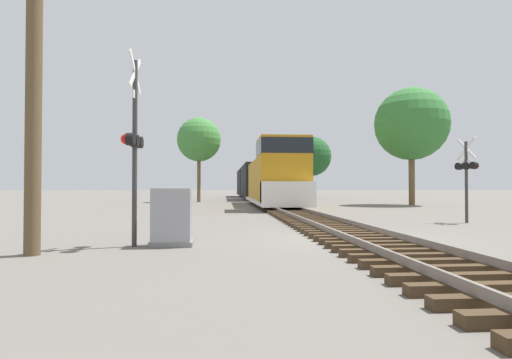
{
  "coord_description": "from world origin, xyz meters",
  "views": [
    {
      "loc": [
        -3.72,
        -10.86,
        1.46
      ],
      "look_at": [
        -2.19,
        7.81,
        1.82
      ],
      "focal_mm": 28.0,
      "sensor_mm": 36.0,
      "label": 1
    }
  ],
  "objects_px": {
    "crossing_signal_near": "(134,142)",
    "relay_cabinet": "(172,218)",
    "freight_train": "(257,182)",
    "utility_pole": "(34,29)",
    "tree_mid_background": "(199,140)",
    "tree_deep_background": "(311,156)",
    "tree_far_right": "(411,124)",
    "crossing_signal_far": "(467,170)"
  },
  "relations": [
    {
      "from": "crossing_signal_near",
      "to": "relay_cabinet",
      "type": "relative_size",
      "value": 3.33
    },
    {
      "from": "freight_train",
      "to": "crossing_signal_near",
      "type": "bearing_deg",
      "value": -99.85
    },
    {
      "from": "utility_pole",
      "to": "tree_mid_background",
      "type": "bearing_deg",
      "value": 86.88
    },
    {
      "from": "freight_train",
      "to": "utility_pole",
      "type": "relative_size",
      "value": 4.67
    },
    {
      "from": "tree_deep_background",
      "to": "relay_cabinet",
      "type": "bearing_deg",
      "value": -106.68
    },
    {
      "from": "tree_far_right",
      "to": "utility_pole",
      "type": "bearing_deg",
      "value": -130.84
    },
    {
      "from": "tree_far_right",
      "to": "tree_mid_background",
      "type": "height_order",
      "value": "tree_far_right"
    },
    {
      "from": "crossing_signal_far",
      "to": "tree_deep_background",
      "type": "relative_size",
      "value": 0.4
    },
    {
      "from": "freight_train",
      "to": "crossing_signal_far",
      "type": "xyz_separation_m",
      "value": [
        6.21,
        -28.65,
        0.11
      ]
    },
    {
      "from": "crossing_signal_near",
      "to": "tree_deep_background",
      "type": "height_order",
      "value": "tree_deep_background"
    },
    {
      "from": "utility_pole",
      "to": "relay_cabinet",
      "type": "bearing_deg",
      "value": 22.01
    },
    {
      "from": "tree_far_right",
      "to": "tree_mid_background",
      "type": "distance_m",
      "value": 19.55
    },
    {
      "from": "freight_train",
      "to": "relay_cabinet",
      "type": "bearing_deg",
      "value": -98.33
    },
    {
      "from": "freight_train",
      "to": "crossing_signal_near",
      "type": "relative_size",
      "value": 9.39
    },
    {
      "from": "tree_far_right",
      "to": "tree_deep_background",
      "type": "bearing_deg",
      "value": 96.25
    },
    {
      "from": "tree_mid_background",
      "to": "utility_pole",
      "type": "bearing_deg",
      "value": -93.12
    },
    {
      "from": "freight_train",
      "to": "utility_pole",
      "type": "xyz_separation_m",
      "value": [
        -7.8,
        -35.27,
        2.82
      ]
    },
    {
      "from": "freight_train",
      "to": "tree_far_right",
      "type": "height_order",
      "value": "tree_far_right"
    },
    {
      "from": "crossing_signal_far",
      "to": "utility_pole",
      "type": "xyz_separation_m",
      "value": [
        -14.01,
        -6.62,
        2.72
      ]
    },
    {
      "from": "crossing_signal_near",
      "to": "tree_deep_background",
      "type": "xyz_separation_m",
      "value": [
        14.8,
        46.31,
        3.32
      ]
    },
    {
      "from": "crossing_signal_near",
      "to": "tree_mid_background",
      "type": "distance_m",
      "value": 29.75
    },
    {
      "from": "crossing_signal_near",
      "to": "tree_deep_background",
      "type": "bearing_deg",
      "value": 165.97
    },
    {
      "from": "crossing_signal_far",
      "to": "relay_cabinet",
      "type": "xyz_separation_m",
      "value": [
        -11.21,
        -5.49,
        -1.47
      ]
    },
    {
      "from": "crossing_signal_near",
      "to": "tree_far_right",
      "type": "xyz_separation_m",
      "value": [
        17.54,
        21.34,
        4.04
      ]
    },
    {
      "from": "freight_train",
      "to": "tree_mid_background",
      "type": "xyz_separation_m",
      "value": [
        -6.13,
        -4.62,
        4.07
      ]
    },
    {
      "from": "crossing_signal_far",
      "to": "relay_cabinet",
      "type": "distance_m",
      "value": 12.56
    },
    {
      "from": "crossing_signal_far",
      "to": "utility_pole",
      "type": "bearing_deg",
      "value": 97.55
    },
    {
      "from": "utility_pole",
      "to": "tree_deep_background",
      "type": "distance_m",
      "value": 50.28
    },
    {
      "from": "freight_train",
      "to": "tree_far_right",
      "type": "distance_m",
      "value": 17.88
    },
    {
      "from": "relay_cabinet",
      "to": "tree_far_right",
      "type": "bearing_deg",
      "value": 52.09
    },
    {
      "from": "crossing_signal_near",
      "to": "tree_far_right",
      "type": "bearing_deg",
      "value": 144.28
    },
    {
      "from": "relay_cabinet",
      "to": "tree_mid_background",
      "type": "height_order",
      "value": "tree_mid_background"
    },
    {
      "from": "utility_pole",
      "to": "tree_deep_background",
      "type": "relative_size",
      "value": 1.09
    },
    {
      "from": "relay_cabinet",
      "to": "tree_mid_background",
      "type": "distance_m",
      "value": 30.04
    },
    {
      "from": "freight_train",
      "to": "utility_pole",
      "type": "distance_m",
      "value": 36.23
    },
    {
      "from": "crossing_signal_far",
      "to": "tree_deep_background",
      "type": "xyz_separation_m",
      "value": [
        2.67,
        40.81,
        3.73
      ]
    },
    {
      "from": "relay_cabinet",
      "to": "tree_deep_background",
      "type": "height_order",
      "value": "tree_deep_background"
    },
    {
      "from": "crossing_signal_near",
      "to": "utility_pole",
      "type": "xyz_separation_m",
      "value": [
        -1.87,
        -1.11,
        2.31
      ]
    },
    {
      "from": "utility_pole",
      "to": "tree_far_right",
      "type": "relative_size",
      "value": 1.0
    },
    {
      "from": "tree_mid_background",
      "to": "tree_deep_background",
      "type": "distance_m",
      "value": 22.51
    },
    {
      "from": "crossing_signal_far",
      "to": "tree_far_right",
      "type": "distance_m",
      "value": 17.3
    },
    {
      "from": "crossing_signal_far",
      "to": "tree_deep_background",
      "type": "distance_m",
      "value": 41.06
    }
  ]
}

